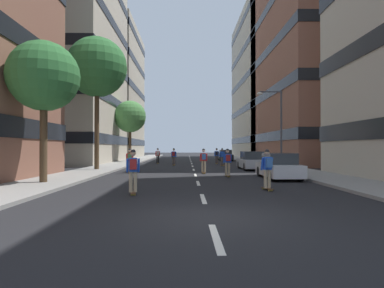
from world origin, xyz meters
name	(u,v)px	position (x,y,z in m)	size (l,w,h in m)	color
ground_plane	(192,164)	(0.00, 26.74, 0.00)	(160.42, 160.42, 0.00)	black
sidewalk_left	(127,162)	(-7.71, 30.08, 0.07)	(3.27, 73.53, 0.14)	gray
sidewalk_right	(255,162)	(7.71, 30.08, 0.07)	(3.27, 73.53, 0.14)	gray
lane_markings	(192,164)	(0.00, 28.00, 0.00)	(0.16, 62.20, 0.01)	silver
building_left_mid	(46,28)	(-17.47, 30.04, 16.26)	(16.37, 17.32, 32.35)	#BCB29E
building_left_far	(92,93)	(-17.47, 49.02, 11.60)	(16.37, 18.22, 23.02)	#B2A893
building_right_mid	(334,55)	(17.47, 30.04, 13.19)	(16.37, 21.07, 26.19)	brown
building_right_far	(286,85)	(17.47, 49.02, 13.26)	(16.37, 24.05, 26.33)	#BCB29E
parked_car_near	(252,161)	(4.87, 18.16, 0.70)	(1.82, 4.40, 1.52)	#B2B7BF
parked_car_mid	(225,156)	(4.87, 36.46, 0.70)	(1.82, 4.40, 1.52)	black
parked_car_far	(279,167)	(4.87, 10.30, 0.70)	(1.82, 4.40, 1.52)	silver
street_tree_near	(44,77)	(-7.71, 7.42, 5.37)	(3.48, 3.48, 7.01)	#4C3823
street_tree_mid	(130,117)	(-7.71, 31.77, 5.72)	(3.99, 3.99, 7.60)	#4C3823
street_tree_far	(97,67)	(-7.71, 16.85, 8.20)	(4.73, 4.73, 10.46)	#4C3823
streetlamp_right	(277,120)	(7.01, 18.16, 4.14)	(2.13, 0.30, 6.50)	#3F3F44
skater_0	(222,156)	(3.03, 23.72, 0.98)	(0.57, 0.92, 1.78)	brown
skater_1	(204,159)	(0.63, 14.18, 1.02)	(0.54, 0.91, 1.78)	brown
skater_2	(130,159)	(-4.71, 14.69, 1.02)	(0.57, 0.92, 1.78)	brown
skater_3	(174,156)	(-1.91, 24.52, 1.02)	(0.55, 0.92, 1.78)	brown
skater_4	(228,161)	(2.01, 11.67, 1.02)	(0.55, 0.91, 1.78)	brown
skater_5	(133,169)	(-2.71, 4.09, 1.02)	(0.56, 0.92, 1.78)	brown
skater_6	(267,167)	(2.91, 5.22, 1.02)	(0.56, 0.92, 1.78)	brown
skater_7	(158,155)	(-3.90, 28.25, 1.02)	(0.55, 0.92, 1.78)	brown
skater_8	(217,155)	(2.80, 27.33, 1.02)	(0.56, 0.92, 1.78)	brown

